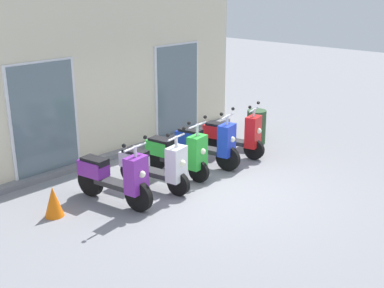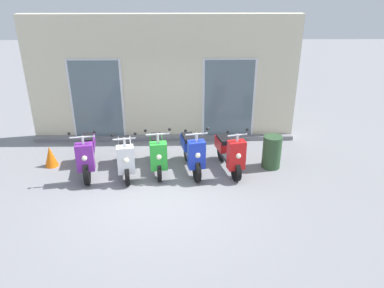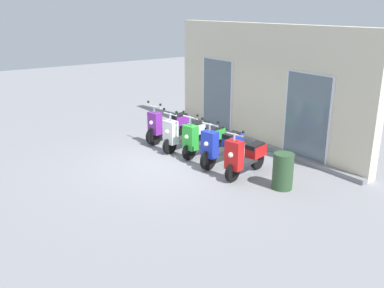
{
  "view_description": "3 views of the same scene",
  "coord_description": "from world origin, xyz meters",
  "px_view_note": "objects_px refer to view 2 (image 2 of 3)",
  "views": [
    {
      "loc": [
        -6.47,
        -5.44,
        3.72
      ],
      "look_at": [
        0.02,
        0.69,
        0.73
      ],
      "focal_mm": 45.88,
      "sensor_mm": 36.0,
      "label": 1
    },
    {
      "loc": [
        0.63,
        -7.07,
        4.4
      ],
      "look_at": [
        0.76,
        0.57,
        0.88
      ],
      "focal_mm": 35.34,
      "sensor_mm": 36.0,
      "label": 2
    },
    {
      "loc": [
        8.53,
        -5.47,
        3.82
      ],
      "look_at": [
        0.28,
        0.4,
        0.52
      ],
      "focal_mm": 39.39,
      "sensor_mm": 36.0,
      "label": 3
    }
  ],
  "objects_px": {
    "scooter_red": "(230,153)",
    "scooter_white": "(126,155)",
    "scooter_blue": "(192,152)",
    "trash_bin": "(272,152)",
    "scooter_purple": "(87,154)",
    "scooter_green": "(157,152)",
    "traffic_cone": "(50,156)"
  },
  "relations": [
    {
      "from": "scooter_red",
      "to": "scooter_white",
      "type": "bearing_deg",
      "value": -178.01
    },
    {
      "from": "scooter_blue",
      "to": "trash_bin",
      "type": "height_order",
      "value": "scooter_blue"
    },
    {
      "from": "scooter_blue",
      "to": "trash_bin",
      "type": "xyz_separation_m",
      "value": [
        1.93,
        0.17,
        -0.09
      ]
    },
    {
      "from": "scooter_purple",
      "to": "scooter_green",
      "type": "bearing_deg",
      "value": 2.73
    },
    {
      "from": "scooter_white",
      "to": "scooter_green",
      "type": "height_order",
      "value": "scooter_green"
    },
    {
      "from": "scooter_blue",
      "to": "trash_bin",
      "type": "relative_size",
      "value": 1.91
    },
    {
      "from": "scooter_red",
      "to": "traffic_cone",
      "type": "distance_m",
      "value": 4.37
    },
    {
      "from": "scooter_purple",
      "to": "scooter_blue",
      "type": "xyz_separation_m",
      "value": [
        2.46,
        0.04,
        0.01
      ]
    },
    {
      "from": "scooter_purple",
      "to": "scooter_blue",
      "type": "bearing_deg",
      "value": 0.86
    },
    {
      "from": "scooter_purple",
      "to": "scooter_red",
      "type": "xyz_separation_m",
      "value": [
        3.35,
        0.03,
        -0.01
      ]
    },
    {
      "from": "scooter_white",
      "to": "traffic_cone",
      "type": "distance_m",
      "value": 1.96
    },
    {
      "from": "scooter_green",
      "to": "scooter_blue",
      "type": "xyz_separation_m",
      "value": [
        0.82,
        -0.04,
        0.01
      ]
    },
    {
      "from": "scooter_white",
      "to": "traffic_cone",
      "type": "bearing_deg",
      "value": 168.22
    },
    {
      "from": "scooter_blue",
      "to": "scooter_red",
      "type": "xyz_separation_m",
      "value": [
        0.89,
        -0.0,
        -0.02
      ]
    },
    {
      "from": "scooter_purple",
      "to": "traffic_cone",
      "type": "distance_m",
      "value": 1.09
    },
    {
      "from": "scooter_purple",
      "to": "scooter_white",
      "type": "bearing_deg",
      "value": -3.35
    },
    {
      "from": "scooter_green",
      "to": "scooter_blue",
      "type": "distance_m",
      "value": 0.82
    },
    {
      "from": "scooter_red",
      "to": "trash_bin",
      "type": "bearing_deg",
      "value": 9.36
    },
    {
      "from": "scooter_red",
      "to": "trash_bin",
      "type": "distance_m",
      "value": 1.06
    },
    {
      "from": "scooter_blue",
      "to": "trash_bin",
      "type": "bearing_deg",
      "value": 4.96
    },
    {
      "from": "scooter_blue",
      "to": "traffic_cone",
      "type": "bearing_deg",
      "value": 174.93
    },
    {
      "from": "scooter_white",
      "to": "traffic_cone",
      "type": "relative_size",
      "value": 2.99
    },
    {
      "from": "scooter_white",
      "to": "scooter_red",
      "type": "xyz_separation_m",
      "value": [
        2.45,
        0.08,
        0.01
      ]
    },
    {
      "from": "scooter_purple",
      "to": "trash_bin",
      "type": "distance_m",
      "value": 4.4
    },
    {
      "from": "scooter_white",
      "to": "scooter_green",
      "type": "bearing_deg",
      "value": 10.04
    },
    {
      "from": "scooter_blue",
      "to": "trash_bin",
      "type": "distance_m",
      "value": 1.94
    },
    {
      "from": "scooter_purple",
      "to": "scooter_red",
      "type": "height_order",
      "value": "scooter_purple"
    },
    {
      "from": "scooter_green",
      "to": "trash_bin",
      "type": "relative_size",
      "value": 1.86
    },
    {
      "from": "trash_bin",
      "to": "scooter_green",
      "type": "bearing_deg",
      "value": -177.37
    },
    {
      "from": "scooter_white",
      "to": "traffic_cone",
      "type": "xyz_separation_m",
      "value": [
        -1.91,
        0.4,
        -0.21
      ]
    },
    {
      "from": "scooter_blue",
      "to": "scooter_purple",
      "type": "bearing_deg",
      "value": -179.14
    },
    {
      "from": "scooter_green",
      "to": "scooter_red",
      "type": "distance_m",
      "value": 1.71
    }
  ]
}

